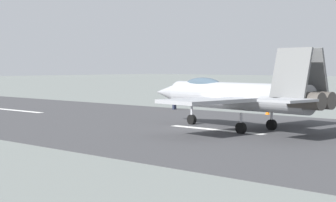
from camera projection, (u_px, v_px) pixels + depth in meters
ground_plane at (212, 130)px, 39.33m from camera, size 400.00×400.00×0.00m
runway_strip at (212, 129)px, 39.32m from camera, size 240.00×26.00×0.02m
fighter_jet at (237, 95)px, 39.10m from camera, size 16.55×14.16×5.63m
crew_person at (174, 102)px, 57.27m from camera, size 0.58×0.49×1.61m
marker_cone_mid at (268, 112)px, 51.25m from camera, size 0.44×0.44×0.55m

